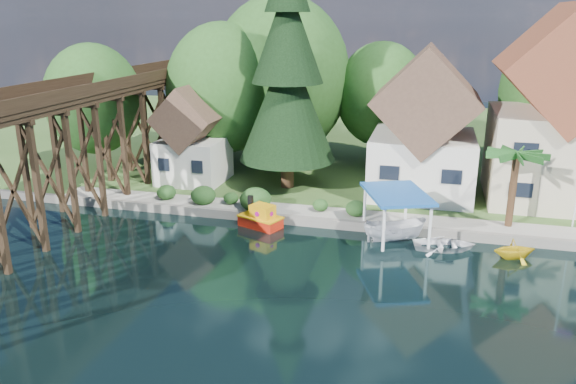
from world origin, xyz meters
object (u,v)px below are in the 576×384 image
at_px(house_left, 424,133).
at_px(boat_white_a, 444,243).
at_px(boat_canopy, 395,220).
at_px(boat_yellow, 515,248).
at_px(conifer, 287,74).
at_px(palm_tree, 517,157).
at_px(shed, 193,141).
at_px(tugboat, 261,218).
at_px(trestle_bridge, 65,144).
at_px(house_center, 556,120).

bearing_deg(house_left, boat_white_a, -79.53).
bearing_deg(boat_canopy, boat_white_a, -10.77).
bearing_deg(boat_yellow, house_left, 8.94).
relative_size(conifer, boat_canopy, 3.12).
bearing_deg(palm_tree, shed, 168.94).
bearing_deg(tugboat, boat_canopy, -1.42).
xyz_separation_m(shed, boat_white_a, (19.80, -8.26, -3.44)).
relative_size(trestle_bridge, boat_canopy, 7.54).
bearing_deg(house_left, trestle_bridge, -154.79).
xyz_separation_m(palm_tree, boat_yellow, (-0.06, -3.95, -4.44)).
xyz_separation_m(conifer, boat_yellow, (15.92, -8.90, -8.64)).
distance_m(trestle_bridge, boat_white_a, 25.32).
bearing_deg(boat_yellow, conifer, 40.23).
height_order(house_left, shed, house_left).
distance_m(shed, conifer, 9.53).
bearing_deg(boat_yellow, boat_white_a, 64.47).
distance_m(trestle_bridge, palm_tree, 29.16).
distance_m(conifer, tugboat, 11.65).
distance_m(trestle_bridge, boat_yellow, 29.11).
bearing_deg(palm_tree, boat_canopy, -156.50).
relative_size(house_left, boat_yellow, 4.45).
xyz_separation_m(house_left, tugboat, (-10.00, -8.97, -4.52)).
relative_size(palm_tree, boat_yellow, 2.12).
xyz_separation_m(house_left, conifer, (-10.20, -1.20, 4.16)).
distance_m(house_center, boat_canopy, 14.95).
bearing_deg(boat_canopy, tugboat, 178.58).
bearing_deg(shed, boat_yellow, -19.93).
relative_size(house_center, boat_canopy, 2.37).
xyz_separation_m(boat_white_a, boat_canopy, (-3.01, 0.57, 0.98)).
bearing_deg(boat_yellow, boat_canopy, 61.92).
bearing_deg(boat_white_a, house_center, -45.35).
bearing_deg(boat_white_a, shed, 57.05).
bearing_deg(shed, boat_canopy, -24.60).
xyz_separation_m(palm_tree, boat_white_a, (-3.97, -3.61, -4.71)).
distance_m(house_center, tugboat, 22.01).
distance_m(tugboat, boat_white_a, 11.83).
xyz_separation_m(trestle_bridge, palm_tree, (28.78, 4.68, -0.26)).
bearing_deg(boat_yellow, shed, 49.50).
bearing_deg(palm_tree, trestle_bridge, -170.77).
bearing_deg(house_center, tugboat, -153.51).
bearing_deg(conifer, boat_yellow, -29.20).
xyz_separation_m(house_center, tugboat, (-19.00, -9.47, -5.80)).
height_order(shed, conifer, conifer).
xyz_separation_m(house_center, boat_canopy, (-10.21, -9.69, -5.05)).
xyz_separation_m(trestle_bridge, house_left, (23.00, 10.83, -0.21)).
relative_size(palm_tree, boat_canopy, 0.90).
height_order(palm_tree, boat_white_a, palm_tree).
bearing_deg(house_left, tugboat, -138.11).
relative_size(tugboat, boat_white_a, 0.87).
distance_m(trestle_bridge, boat_canopy, 22.21).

